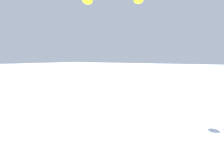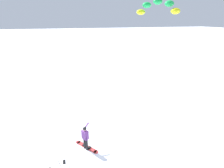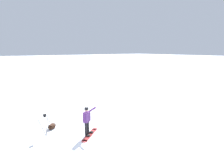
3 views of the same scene
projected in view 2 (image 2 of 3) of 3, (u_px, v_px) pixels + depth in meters
The scene contains 5 objects.
ground_plane at pixel (89, 158), 9.79m from camera, with size 300.00×300.00×0.00m, color white.
snowboarder at pixel (85, 136), 10.10m from camera, with size 0.57×0.69×1.67m.
snowboard at pixel (87, 147), 10.59m from camera, with size 1.27×1.50×0.10m.
traction_kite at pixel (157, 7), 12.86m from camera, with size 2.62×3.54×1.15m.
camera_tripod at pixel (65, 166), 8.11m from camera, with size 0.66×0.67×1.27m.
Camera 2 is at (0.86, 7.59, 7.62)m, focal length 26.60 mm.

